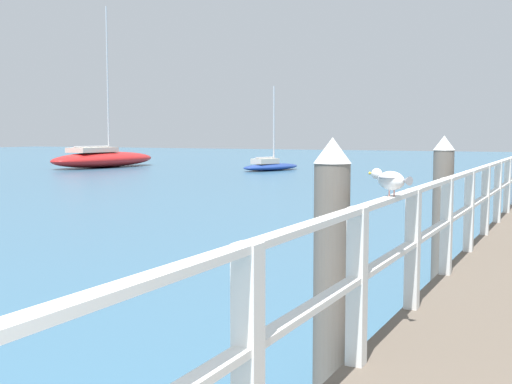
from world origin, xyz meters
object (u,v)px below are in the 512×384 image
at_px(dock_piling_far, 443,210).
at_px(boat_2, 104,159).
at_px(dock_piling_near, 331,270).
at_px(boat_0, 270,166).
at_px(seagull_foreground, 390,179).

height_order(dock_piling_far, boat_2, boat_2).
bearing_deg(dock_piling_near, dock_piling_far, 90.00).
xyz_separation_m(boat_0, boat_2, (-10.86, -1.44, 0.26)).
bearing_deg(seagull_foreground, boat_0, 61.02).
relative_size(seagull_foreground, boat_2, 0.04).
height_order(dock_piling_near, boat_2, boat_2).
height_order(dock_piling_far, boat_0, boat_0).
distance_m(dock_piling_near, dock_piling_far, 4.50).
bearing_deg(boat_2, seagull_foreground, -41.32).
height_order(boat_0, boat_2, boat_2).
height_order(dock_piling_far, seagull_foreground, dock_piling_far).
bearing_deg(boat_0, dock_piling_near, -47.49).
bearing_deg(seagull_foreground, dock_piling_far, 39.18).
distance_m(dock_piling_far, boat_0, 28.52).
bearing_deg(boat_0, dock_piling_far, -43.50).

